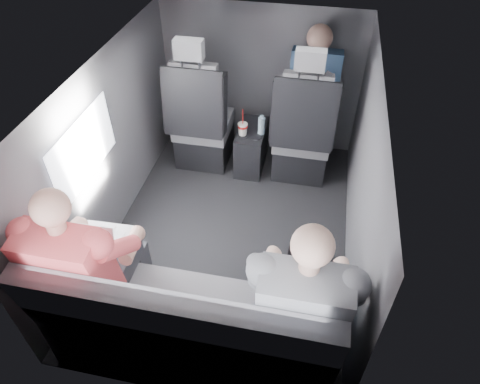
% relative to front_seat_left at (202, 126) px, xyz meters
% --- Properties ---
extents(floor, '(2.60, 2.60, 0.00)m').
position_rel_front_seat_left_xyz_m(floor, '(0.45, -0.84, -0.40)').
color(floor, black).
rests_on(floor, ground).
extents(ceiling, '(2.60, 2.60, 0.00)m').
position_rel_front_seat_left_xyz_m(ceiling, '(0.45, -0.84, 0.95)').
color(ceiling, '#B2B2AD').
rests_on(ceiling, panel_back).
extents(panel_left, '(0.02, 2.60, 1.35)m').
position_rel_front_seat_left_xyz_m(panel_left, '(-0.45, -0.84, 0.27)').
color(panel_left, '#56565B').
rests_on(panel_left, floor).
extents(panel_right, '(0.02, 2.60, 1.35)m').
position_rel_front_seat_left_xyz_m(panel_right, '(1.35, -0.84, 0.27)').
color(panel_right, '#56565B').
rests_on(panel_right, floor).
extents(panel_front, '(1.80, 0.02, 1.35)m').
position_rel_front_seat_left_xyz_m(panel_front, '(0.45, 0.46, 0.27)').
color(panel_front, '#56565B').
rests_on(panel_front, floor).
extents(panel_back, '(1.80, 0.02, 1.35)m').
position_rel_front_seat_left_xyz_m(panel_back, '(0.45, -2.14, 0.27)').
color(panel_back, '#56565B').
rests_on(panel_back, floor).
extents(side_window, '(0.02, 0.75, 0.42)m').
position_rel_front_seat_left_xyz_m(side_window, '(-0.43, -1.14, 0.50)').
color(side_window, white).
rests_on(side_window, panel_left).
extents(seatbelt, '(0.35, 0.11, 0.59)m').
position_rel_front_seat_left_xyz_m(seatbelt, '(0.90, -0.17, 0.40)').
color(seatbelt, black).
rests_on(seatbelt, front_seat_right).
extents(front_seat_left, '(0.52, 0.58, 1.26)m').
position_rel_front_seat_left_xyz_m(front_seat_left, '(0.00, 0.00, 0.00)').
color(front_seat_left, black).
rests_on(front_seat_left, floor).
extents(front_seat_right, '(0.52, 0.58, 1.26)m').
position_rel_front_seat_left_xyz_m(front_seat_right, '(0.90, 0.00, 0.00)').
color(front_seat_right, black).
rests_on(front_seat_right, floor).
extents(center_console, '(0.24, 0.48, 0.41)m').
position_rel_front_seat_left_xyz_m(center_console, '(0.45, 0.04, -0.20)').
color(center_console, black).
rests_on(center_console, floor).
extents(rear_bench, '(1.60, 0.57, 0.92)m').
position_rel_front_seat_left_xyz_m(rear_bench, '(0.45, -1.90, -0.09)').
color(rear_bench, '#56555A').
rests_on(rear_bench, floor).
extents(soda_cup, '(0.09, 0.09, 0.26)m').
position_rel_front_seat_left_xyz_m(soda_cup, '(0.39, -0.07, 0.07)').
color(soda_cup, white).
rests_on(soda_cup, center_console).
extents(water_bottle, '(0.06, 0.06, 0.18)m').
position_rel_front_seat_left_xyz_m(water_bottle, '(0.54, -0.00, 0.08)').
color(water_bottle, '#9CB5D3').
rests_on(water_bottle, center_console).
extents(laptop_white, '(0.31, 0.29, 0.23)m').
position_rel_front_seat_left_xyz_m(laptop_white, '(-0.17, -1.62, 0.23)').
color(laptop_white, silver).
rests_on(laptop_white, passenger_rear_left).
extents(laptop_black, '(0.38, 0.37, 0.24)m').
position_rel_front_seat_left_xyz_m(laptop_black, '(1.09, -1.59, 0.23)').
color(laptop_black, black).
rests_on(laptop_black, passenger_rear_right).
extents(passenger_rear_left, '(0.52, 0.64, 1.26)m').
position_rel_front_seat_left_xyz_m(passenger_rear_left, '(-0.14, -1.81, 0.24)').
color(passenger_rear_left, '#303135').
rests_on(passenger_rear_left, rear_bench).
extents(passenger_rear_right, '(0.53, 0.65, 1.27)m').
position_rel_front_seat_left_xyz_m(passenger_rear_right, '(1.05, -1.81, 0.25)').
color(passenger_rear_right, navy).
rests_on(passenger_rear_right, rear_bench).
extents(passenger_front_right, '(0.41, 0.41, 0.86)m').
position_rel_front_seat_left_xyz_m(passenger_front_right, '(0.94, 0.26, 0.36)').
color(passenger_front_right, navy).
rests_on(passenger_front_right, front_seat_right).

